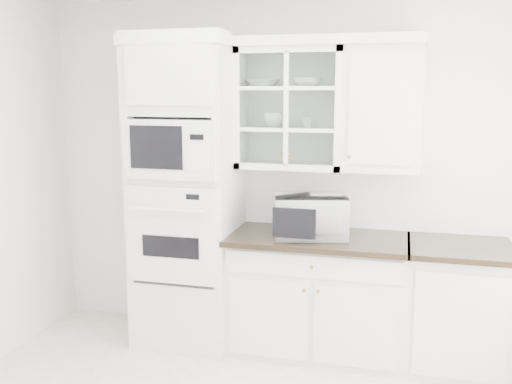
# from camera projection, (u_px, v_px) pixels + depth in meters

# --- Properties ---
(room_shell) EXTENTS (4.00, 3.50, 2.70)m
(room_shell) POSITION_uv_depth(u_px,v_px,m) (246.00, 127.00, 3.19)
(room_shell) COLOR white
(room_shell) RESTS_ON ground
(oven_column) EXTENTS (0.76, 0.68, 2.40)m
(oven_column) POSITION_uv_depth(u_px,v_px,m) (187.00, 193.00, 4.42)
(oven_column) COLOR white
(oven_column) RESTS_ON ground
(base_cabinet_run) EXTENTS (1.32, 0.67, 0.92)m
(base_cabinet_run) POSITION_uv_depth(u_px,v_px,m) (318.00, 294.00, 4.32)
(base_cabinet_run) COLOR white
(base_cabinet_run) RESTS_ON ground
(extra_base_cabinet) EXTENTS (0.72, 0.67, 0.92)m
(extra_base_cabinet) POSITION_uv_depth(u_px,v_px,m) (456.00, 306.00, 4.08)
(extra_base_cabinet) COLOR white
(extra_base_cabinet) RESTS_ON ground
(upper_cabinet_glass) EXTENTS (0.80, 0.33, 0.90)m
(upper_cabinet_glass) POSITION_uv_depth(u_px,v_px,m) (291.00, 109.00, 4.27)
(upper_cabinet_glass) COLOR white
(upper_cabinet_glass) RESTS_ON room_shell
(upper_cabinet_solid) EXTENTS (0.55, 0.33, 0.90)m
(upper_cabinet_solid) POSITION_uv_depth(u_px,v_px,m) (383.00, 109.00, 4.11)
(upper_cabinet_solid) COLOR white
(upper_cabinet_solid) RESTS_ON room_shell
(crown_molding) EXTENTS (2.14, 0.38, 0.07)m
(crown_molding) POSITION_uv_depth(u_px,v_px,m) (277.00, 42.00, 4.19)
(crown_molding) COLOR white
(crown_molding) RESTS_ON room_shell
(countertop_microwave) EXTENTS (0.61, 0.55, 0.31)m
(countertop_microwave) POSITION_uv_depth(u_px,v_px,m) (310.00, 216.00, 4.20)
(countertop_microwave) COLOR white
(countertop_microwave) RESTS_ON base_cabinet_run
(bowl_a) EXTENTS (0.27, 0.27, 0.06)m
(bowl_a) POSITION_uv_depth(u_px,v_px,m) (263.00, 83.00, 4.30)
(bowl_a) COLOR white
(bowl_a) RESTS_ON upper_cabinet_glass
(bowl_b) EXTENTS (0.26, 0.26, 0.07)m
(bowl_b) POSITION_uv_depth(u_px,v_px,m) (307.00, 82.00, 4.22)
(bowl_b) COLOR white
(bowl_b) RESTS_ON upper_cabinet_glass
(cup_a) EXTENTS (0.17, 0.17, 0.11)m
(cup_a) POSITION_uv_depth(u_px,v_px,m) (274.00, 120.00, 4.32)
(cup_a) COLOR white
(cup_a) RESTS_ON upper_cabinet_glass
(cup_b) EXTENTS (0.10, 0.10, 0.08)m
(cup_b) POSITION_uv_depth(u_px,v_px,m) (307.00, 122.00, 4.27)
(cup_b) COLOR white
(cup_b) RESTS_ON upper_cabinet_glass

